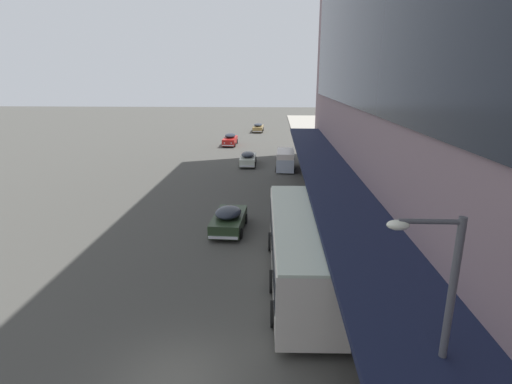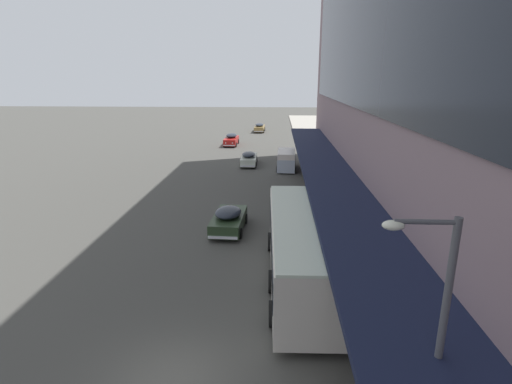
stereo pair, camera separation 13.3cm
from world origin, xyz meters
name	(u,v)px [view 2 (the right image)]	position (x,y,z in m)	size (l,w,h in m)	color
ground	(172,383)	(0.00, 0.00, 0.00)	(240.00, 240.00, 0.00)	#45443F
transit_bus_kerbside_front	(299,246)	(4.24, 6.52, 1.84)	(2.98, 10.84, 3.21)	beige
sedan_lead_near	(249,158)	(0.15, 32.27, 0.73)	(1.80, 4.85, 1.47)	beige
sedan_lead_mid	(260,128)	(0.10, 59.87, 0.75)	(1.87, 4.97, 1.49)	olive
sedan_trailing_mid	(229,219)	(0.26, 12.93, 0.76)	(2.09, 4.46, 1.54)	#253721
sedan_far_back	(231,139)	(-3.23, 45.34, 0.80)	(1.85, 5.03, 1.63)	#B01916
vw_van	(286,159)	(4.15, 30.27, 1.10)	(2.02, 4.60, 1.96)	#AFBACD
street_lamp	(432,339)	(6.43, -2.89, 3.95)	(1.50, 0.28, 6.48)	#4C4C51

